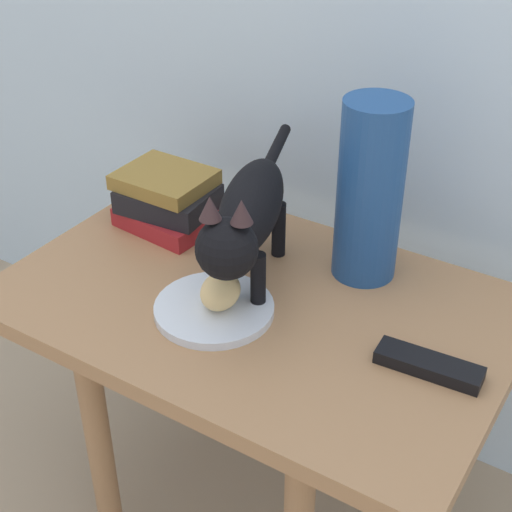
% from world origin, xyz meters
% --- Properties ---
extents(ground_plane, '(6.00, 6.00, 0.00)m').
position_xyz_m(ground_plane, '(0.00, 0.00, 0.00)').
color(ground_plane, gray).
extents(side_table, '(0.80, 0.52, 0.52)m').
position_xyz_m(side_table, '(0.00, 0.00, 0.44)').
color(side_table, '#9E724C').
rests_on(side_table, ground).
extents(plate, '(0.19, 0.19, 0.01)m').
position_xyz_m(plate, '(-0.03, -0.07, 0.53)').
color(plate, silver).
rests_on(plate, side_table).
extents(bread_roll, '(0.08, 0.09, 0.05)m').
position_xyz_m(bread_roll, '(-0.03, -0.06, 0.56)').
color(bread_roll, '#E0BC7A').
rests_on(bread_roll, plate).
extents(cat, '(0.20, 0.46, 0.23)m').
position_xyz_m(cat, '(-0.03, 0.02, 0.65)').
color(cat, black).
rests_on(cat, side_table).
extents(book_stack, '(0.18, 0.15, 0.10)m').
position_xyz_m(book_stack, '(-0.26, 0.11, 0.57)').
color(book_stack, maroon).
rests_on(book_stack, side_table).
extents(green_vase, '(0.11, 0.11, 0.30)m').
position_xyz_m(green_vase, '(0.11, 0.16, 0.67)').
color(green_vase, navy).
rests_on(green_vase, side_table).
extents(tv_remote, '(0.15, 0.05, 0.02)m').
position_xyz_m(tv_remote, '(0.30, -0.02, 0.53)').
color(tv_remote, black).
rests_on(tv_remote, side_table).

